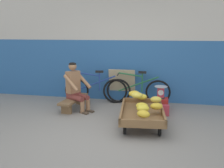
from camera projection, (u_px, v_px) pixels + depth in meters
The scene contains 12 objects.
ground_plane at pixel (99, 140), 4.26m from camera, with size 80.00×80.00×0.00m, color gray.
back_wall at pixel (124, 43), 6.54m from camera, with size 16.00×0.30×3.08m.
banana_cart at pixel (142, 113), 4.92m from camera, with size 0.97×1.51×0.36m.
banana_pile at pixel (144, 102), 4.93m from camera, with size 0.76×1.41×0.26m.
low_bench at pixel (74, 101), 5.94m from camera, with size 0.41×1.12×0.27m.
vendor_seated at pixel (76, 87), 5.81m from camera, with size 0.74×0.64×1.14m.
plastic_crate at pixel (160, 104), 5.83m from camera, with size 0.36×0.28×0.30m.
weighing_scale at pixel (161, 92), 5.76m from camera, with size 0.30×0.30×0.29m.
bicycle_near_left at pixel (96, 89), 6.44m from camera, with size 1.66×0.48×0.86m.
bicycle_far_left at pixel (138, 90), 6.35m from camera, with size 1.66×0.48×0.86m.
sign_board at pixel (122, 85), 6.60m from camera, with size 0.70×0.26×0.88m.
shopping_bag at pixel (165, 110), 5.49m from camera, with size 0.18×0.12×0.24m, color #D13D4C.
Camera 1 is at (1.00, -3.83, 1.86)m, focal length 39.23 mm.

